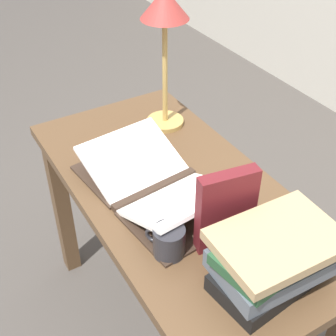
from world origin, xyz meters
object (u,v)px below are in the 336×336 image
(open_book, at_px, (155,184))
(book_stack_tall, at_px, (274,258))
(reading_lamp, at_px, (165,21))
(coffee_mug, at_px, (168,241))
(book_standing_upright, at_px, (226,210))

(open_book, distance_m, book_stack_tall, 0.44)
(open_book, xyz_separation_m, book_stack_tall, (0.43, 0.08, 0.05))
(book_stack_tall, relative_size, reading_lamp, 0.64)
(coffee_mug, bearing_deg, open_book, 158.88)
(reading_lamp, distance_m, coffee_mug, 0.71)
(open_book, distance_m, coffee_mug, 0.24)
(book_stack_tall, xyz_separation_m, book_standing_upright, (-0.16, -0.02, 0.04))
(reading_lamp, bearing_deg, coffee_mug, -29.44)
(open_book, bearing_deg, reading_lamp, 139.01)
(book_standing_upright, relative_size, reading_lamp, 0.48)
(book_stack_tall, height_order, book_standing_upright, book_standing_upright)
(book_standing_upright, distance_m, reading_lamp, 0.66)
(book_stack_tall, relative_size, coffee_mug, 2.98)
(open_book, height_order, coffee_mug, open_book)
(reading_lamp, bearing_deg, open_book, -34.72)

